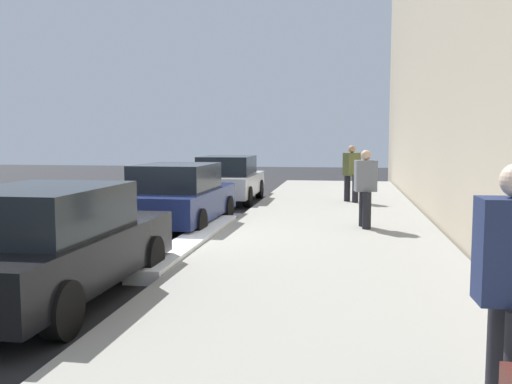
# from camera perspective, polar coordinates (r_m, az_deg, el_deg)

# --- Properties ---
(ground_plane) EXTENTS (56.00, 56.00, 0.00)m
(ground_plane) POSITION_cam_1_polar(r_m,az_deg,el_deg) (12.46, -7.93, -4.35)
(ground_plane) COLOR black
(sidewalk) EXTENTS (28.00, 4.60, 0.15)m
(sidewalk) POSITION_cam_1_polar(r_m,az_deg,el_deg) (11.93, 7.47, -4.42)
(sidewalk) COLOR gray
(sidewalk) RESTS_ON ground
(lane_stripe_centre) EXTENTS (28.00, 0.14, 0.01)m
(lane_stripe_centre) POSITION_cam_1_polar(r_m,az_deg,el_deg) (13.73, -20.85, -3.73)
(lane_stripe_centre) COLOR gold
(lane_stripe_centre) RESTS_ON ground
(snow_bank_curb) EXTENTS (5.86, 0.56, 0.22)m
(snow_bank_curb) POSITION_cam_1_polar(r_m,az_deg,el_deg) (11.12, -6.25, -4.96)
(snow_bank_curb) COLOR white
(snow_bank_curb) RESTS_ON ground
(parked_car_black) EXTENTS (4.38, 1.95, 1.51)m
(parked_car_black) POSITION_cam_1_polar(r_m,az_deg,el_deg) (7.82, -19.94, -4.93)
(parked_car_black) COLOR black
(parked_car_black) RESTS_ON ground
(parked_car_navy) EXTENTS (4.20, 1.98, 1.51)m
(parked_car_navy) POSITION_cam_1_polar(r_m,az_deg,el_deg) (13.33, -7.79, -0.42)
(parked_car_navy) COLOR black
(parked_car_navy) RESTS_ON ground
(parked_car_silver) EXTENTS (4.17, 1.93, 1.51)m
(parked_car_silver) POSITION_cam_1_polar(r_m,az_deg,el_deg) (18.50, -2.81, 1.30)
(parked_car_silver) COLOR black
(parked_car_silver) RESTS_ON ground
(pedestrian_grey_coat) EXTENTS (0.56, 0.50, 1.70)m
(pedestrian_grey_coat) POSITION_cam_1_polar(r_m,az_deg,el_deg) (12.58, 10.94, 0.55)
(pedestrian_grey_coat) COLOR black
(pedestrian_grey_coat) RESTS_ON sidewalk
(pedestrian_olive_coat) EXTENTS (0.52, 0.55, 1.72)m
(pedestrian_olive_coat) POSITION_cam_1_polar(r_m,az_deg,el_deg) (17.50, 9.57, 2.01)
(pedestrian_olive_coat) COLOR black
(pedestrian_olive_coat) RESTS_ON sidewalk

